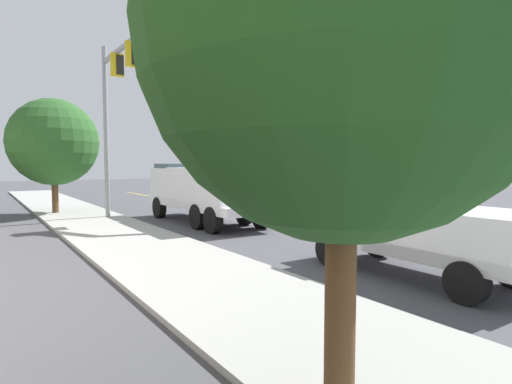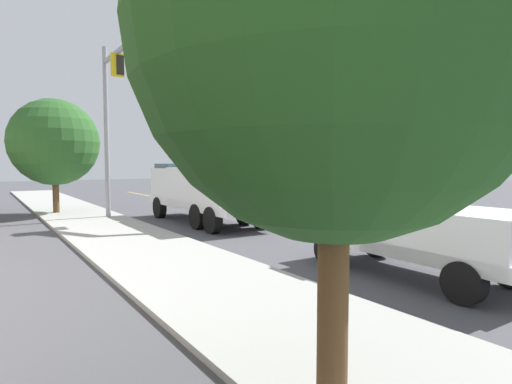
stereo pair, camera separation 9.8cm
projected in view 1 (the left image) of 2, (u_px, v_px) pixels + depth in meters
ground at (288, 222)px, 19.48m from camera, size 120.00×120.00×0.00m
sidewalk_far_side at (121, 236)px, 15.21m from camera, size 60.03×4.07×0.12m
lane_centre_stripe at (288, 222)px, 19.48m from camera, size 50.00×0.55×0.01m
utility_bucket_truck at (204, 187)px, 19.10m from camera, size 8.22×2.64×7.05m
service_pickup_truck at (415, 230)px, 9.96m from camera, size 5.62×2.23×2.06m
passing_minivan at (233, 189)px, 28.47m from camera, size 4.81×1.98×1.69m
traffic_cone_mid_front at (306, 221)px, 16.59m from camera, size 0.40×0.40×0.84m
traffic_cone_mid_rear at (202, 205)px, 23.53m from camera, size 0.40×0.40×0.81m
traffic_signal_mast at (120, 89)px, 18.12m from camera, size 7.59×0.59×8.25m
street_tree_left at (344, 37)px, 4.12m from camera, size 4.09×4.09×5.97m
street_tree_right at (53, 142)px, 21.87m from camera, size 4.52×4.52×6.07m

